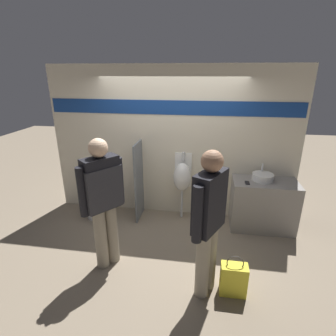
{
  "coord_description": "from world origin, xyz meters",
  "views": [
    {
      "loc": [
        0.63,
        -3.9,
        2.58
      ],
      "look_at": [
        0.0,
        0.17,
        1.05
      ],
      "focal_mm": 28.0,
      "sensor_mm": 36.0,
      "label": 1
    }
  ],
  "objects_px": {
    "sink_basin": "(263,177)",
    "toilet": "(99,201)",
    "urinal_near_counter": "(182,177)",
    "person_with_lanyard": "(209,220)",
    "shopping_bag": "(233,279)",
    "cell_phone": "(247,183)",
    "person_in_vest": "(103,196)"
  },
  "relations": [
    {
      "from": "person_with_lanyard",
      "to": "urinal_near_counter",
      "type": "bearing_deg",
      "value": 42.5
    },
    {
      "from": "sink_basin",
      "to": "toilet",
      "type": "relative_size",
      "value": 0.39
    },
    {
      "from": "cell_phone",
      "to": "person_in_vest",
      "type": "relative_size",
      "value": 0.08
    },
    {
      "from": "person_in_vest",
      "to": "shopping_bag",
      "type": "height_order",
      "value": "person_in_vest"
    },
    {
      "from": "person_with_lanyard",
      "to": "shopping_bag",
      "type": "xyz_separation_m",
      "value": [
        0.34,
        -0.0,
        -0.8
      ]
    },
    {
      "from": "person_in_vest",
      "to": "shopping_bag",
      "type": "distance_m",
      "value": 1.93
    },
    {
      "from": "toilet",
      "to": "person_with_lanyard",
      "type": "height_order",
      "value": "person_with_lanyard"
    },
    {
      "from": "cell_phone",
      "to": "person_with_lanyard",
      "type": "height_order",
      "value": "person_with_lanyard"
    },
    {
      "from": "toilet",
      "to": "person_with_lanyard",
      "type": "xyz_separation_m",
      "value": [
        2.02,
        -1.55,
        0.72
      ]
    },
    {
      "from": "urinal_near_counter",
      "to": "shopping_bag",
      "type": "distance_m",
      "value": 1.99
    },
    {
      "from": "person_in_vest",
      "to": "person_with_lanyard",
      "type": "height_order",
      "value": "same"
    },
    {
      "from": "sink_basin",
      "to": "person_in_vest",
      "type": "xyz_separation_m",
      "value": [
        -2.25,
        -1.35,
        0.14
      ]
    },
    {
      "from": "urinal_near_counter",
      "to": "person_with_lanyard",
      "type": "relative_size",
      "value": 0.68
    },
    {
      "from": "person_in_vest",
      "to": "person_with_lanyard",
      "type": "xyz_separation_m",
      "value": [
        1.36,
        -0.29,
        -0.05
      ]
    },
    {
      "from": "person_in_vest",
      "to": "shopping_bag",
      "type": "xyz_separation_m",
      "value": [
        1.71,
        -0.29,
        -0.85
      ]
    },
    {
      "from": "toilet",
      "to": "shopping_bag",
      "type": "distance_m",
      "value": 2.83
    },
    {
      "from": "toilet",
      "to": "person_in_vest",
      "type": "height_order",
      "value": "person_in_vest"
    },
    {
      "from": "person_in_vest",
      "to": "person_with_lanyard",
      "type": "distance_m",
      "value": 1.4
    },
    {
      "from": "sink_basin",
      "to": "person_in_vest",
      "type": "distance_m",
      "value": 2.63
    },
    {
      "from": "sink_basin",
      "to": "toilet",
      "type": "xyz_separation_m",
      "value": [
        -2.91,
        -0.09,
        -0.63
      ]
    },
    {
      "from": "cell_phone",
      "to": "urinal_near_counter",
      "type": "distance_m",
      "value": 1.12
    },
    {
      "from": "person_with_lanyard",
      "to": "sink_basin",
      "type": "bearing_deg",
      "value": -1.08
    },
    {
      "from": "sink_basin",
      "to": "urinal_near_counter",
      "type": "relative_size",
      "value": 0.28
    },
    {
      "from": "cell_phone",
      "to": "person_in_vest",
      "type": "bearing_deg",
      "value": -149.25
    },
    {
      "from": "shopping_bag",
      "to": "sink_basin",
      "type": "bearing_deg",
      "value": 71.66
    },
    {
      "from": "person_in_vest",
      "to": "person_with_lanyard",
      "type": "bearing_deg",
      "value": -63.59
    },
    {
      "from": "sink_basin",
      "to": "urinal_near_counter",
      "type": "height_order",
      "value": "urinal_near_counter"
    },
    {
      "from": "shopping_bag",
      "to": "urinal_near_counter",
      "type": "bearing_deg",
      "value": 115.17
    },
    {
      "from": "toilet",
      "to": "person_with_lanyard",
      "type": "distance_m",
      "value": 2.65
    },
    {
      "from": "cell_phone",
      "to": "shopping_bag",
      "type": "xyz_separation_m",
      "value": [
        -0.28,
        -1.47,
        -0.66
      ]
    },
    {
      "from": "sink_basin",
      "to": "person_with_lanyard",
      "type": "relative_size",
      "value": 0.19
    },
    {
      "from": "sink_basin",
      "to": "person_in_vest",
      "type": "height_order",
      "value": "person_in_vest"
    }
  ]
}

